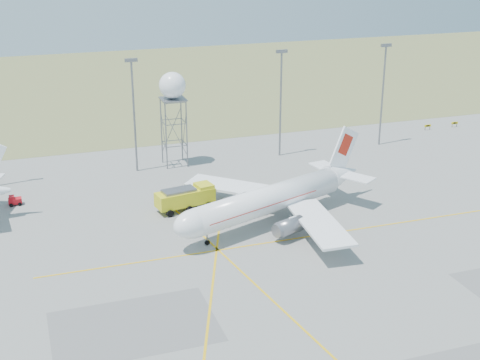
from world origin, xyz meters
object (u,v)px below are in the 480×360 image
object	(u,v)px
airliner_main	(270,200)
fire_truck	(187,199)
radar_tower	(173,114)
baggage_tug	(15,201)

from	to	relation	value
airliner_main	fire_truck	xyz separation A→B (m)	(-10.42, 9.21, -1.98)
airliner_main	radar_tower	bearing A→B (deg)	-97.84
radar_tower	fire_truck	bearing A→B (deg)	-98.87
airliner_main	radar_tower	world-z (taller)	radar_tower
fire_truck	baggage_tug	bearing A→B (deg)	147.29
airliner_main	fire_truck	world-z (taller)	airliner_main
fire_truck	baggage_tug	size ratio (longest dim) A/B	4.64
radar_tower	baggage_tug	world-z (taller)	radar_tower
baggage_tug	radar_tower	bearing A→B (deg)	20.15
airliner_main	baggage_tug	bearing A→B (deg)	-49.56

